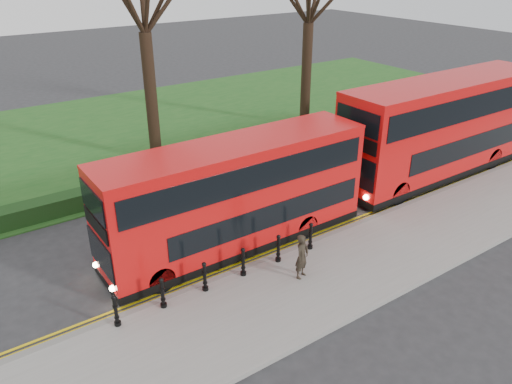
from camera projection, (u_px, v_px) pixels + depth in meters
ground at (223, 260)px, 17.77m from camera, size 120.00×120.00×0.00m
pavement at (273, 302)px, 15.52m from camera, size 60.00×4.00×0.15m
kerb at (238, 271)px, 17.00m from camera, size 60.00×0.25×0.16m
grass_verge at (89, 140)px, 28.86m from camera, size 60.00×18.00×0.06m
hedge at (145, 183)px, 22.63m from camera, size 60.00×0.90×0.80m
yellow_line_outer at (234, 269)px, 17.25m from camera, size 60.00×0.10×0.01m
yellow_line_inner at (231, 266)px, 17.40m from camera, size 60.00×0.10×0.01m
bollard_row at (224, 269)px, 16.11m from camera, size 7.42×0.15×1.00m
bus_lead at (237, 196)px, 17.82m from camera, size 10.11×2.32×4.02m
bus_rear at (443, 128)px, 23.64m from camera, size 11.70×2.68×4.65m
pedestrian at (302, 256)px, 16.27m from camera, size 0.67×0.56×1.58m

